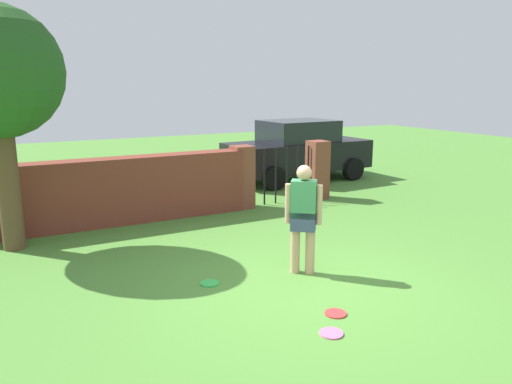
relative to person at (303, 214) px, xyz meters
The scene contains 8 objects.
ground_plane 1.05m from the person, 116.52° to the right, with size 40.00×40.00×0.00m, color #4C8433.
brick_wall 4.32m from the person, 113.81° to the left, with size 5.22×0.50×1.33m, color brown.
person is the anchor object (origin of this frame).
fence_gate 4.42m from the person, 63.25° to the left, with size 2.48×0.44×1.40m.
car 7.24m from the person, 57.90° to the left, with size 4.28×2.08×1.72m.
frisbee_red 1.64m from the person, 106.12° to the right, with size 0.27×0.27×0.02m, color red.
frisbee_green 1.66m from the person, 169.47° to the left, with size 0.27×0.27×0.02m, color green.
frisbee_pink 2.05m from the person, 113.03° to the right, with size 0.27×0.27×0.02m, color pink.
Camera 1 is at (-3.62, -5.31, 2.76)m, focal length 34.75 mm.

